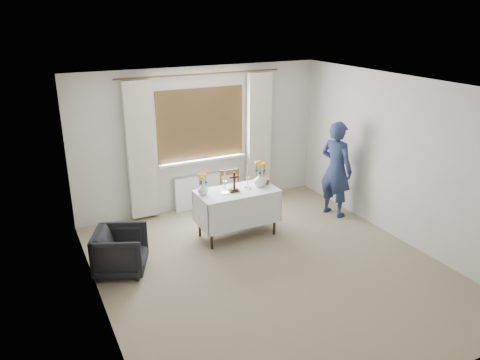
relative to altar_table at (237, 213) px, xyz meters
name	(u,v)px	position (x,y,z in m)	size (l,w,h in m)	color
ground	(271,268)	(-0.03, -1.12, -0.38)	(5.00, 5.00, 0.00)	gray
altar_table	(237,213)	(0.00, 0.00, 0.00)	(1.24, 0.64, 0.76)	white
wooden_chair	(233,194)	(0.25, 0.68, 0.03)	(0.37, 0.37, 0.81)	brown
armchair	(121,251)	(-1.89, -0.28, -0.07)	(0.66, 0.68, 0.62)	black
person	(336,169)	(1.87, -0.01, 0.45)	(0.61, 0.40, 1.66)	navy
radiator	(204,191)	(-0.03, 1.30, -0.08)	(1.10, 0.10, 0.60)	white
wooden_cross	(234,182)	(-0.06, -0.02, 0.54)	(0.15, 0.11, 0.32)	black
candlestick_left	(225,181)	(-0.21, -0.01, 0.58)	(0.11, 0.11, 0.40)	white
candlestick_right	(248,177)	(0.19, 0.01, 0.57)	(0.11, 0.11, 0.38)	white
flower_vase_left	(203,189)	(-0.53, 0.08, 0.47)	(0.16, 0.16, 0.17)	silver
flower_vase_right	(260,180)	(0.40, 0.01, 0.49)	(0.21, 0.21, 0.22)	silver
wicker_basket	(262,181)	(0.50, 0.11, 0.42)	(0.21, 0.21, 0.08)	brown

